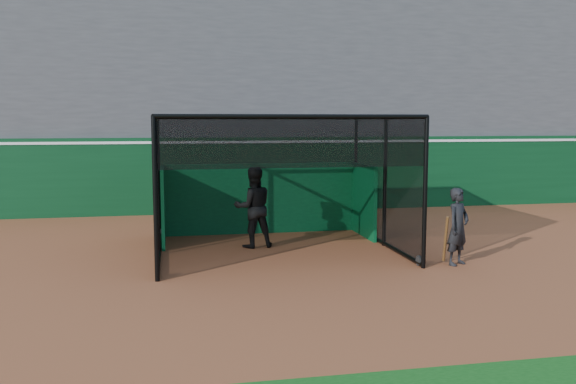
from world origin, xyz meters
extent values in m
plane|color=brown|center=(0.00, 0.00, 0.00)|extent=(120.00, 120.00, 0.00)
cube|color=#0A391A|center=(0.00, 8.50, 1.25)|extent=(50.00, 0.45, 2.50)
cube|color=white|center=(0.00, 8.50, 2.35)|extent=(50.00, 0.50, 0.08)
cube|color=#4C4C4F|center=(0.00, 12.38, 3.88)|extent=(50.00, 7.85, 7.75)
cube|color=#074E26|center=(0.22, 4.45, 0.95)|extent=(5.28, 0.10, 1.90)
cylinder|color=black|center=(-2.48, 0.05, 0.11)|extent=(0.08, 0.22, 0.22)
cylinder|color=black|center=(2.92, 0.05, 0.11)|extent=(0.08, 0.22, 0.22)
cylinder|color=black|center=(-2.48, 4.37, 0.11)|extent=(0.08, 0.22, 0.22)
cylinder|color=black|center=(2.92, 4.37, 0.11)|extent=(0.08, 0.22, 0.22)
imported|color=black|center=(-0.24, 2.64, 0.97)|extent=(1.02, 0.83, 1.95)
imported|color=black|center=(3.75, 0.00, 0.82)|extent=(0.71, 0.64, 1.64)
cylinder|color=#593819|center=(3.50, 0.05, 0.55)|extent=(0.16, 0.39, 1.02)
camera|label=1|loc=(-2.22, -11.74, 3.03)|focal=38.00mm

